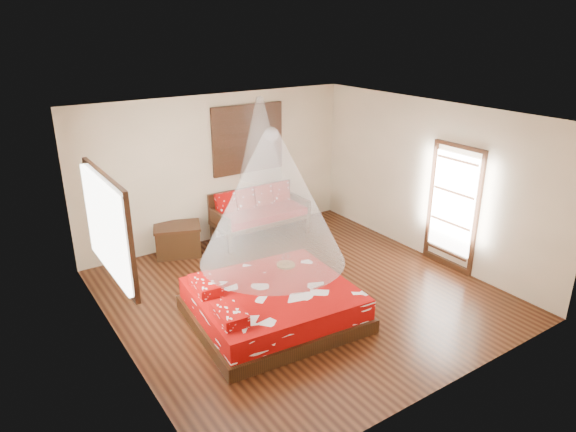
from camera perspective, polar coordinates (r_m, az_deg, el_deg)
name	(u,v)px	position (r m, az deg, el deg)	size (l,w,h in m)	color
room	(301,210)	(7.61, 1.47, 0.63)	(5.54, 5.54, 2.84)	black
bed	(272,304)	(7.41, -1.80, -9.79)	(2.39, 2.19, 0.65)	black
daybed	(258,211)	(10.13, -3.32, 0.57)	(1.87, 0.83, 0.96)	black
storage_chest	(178,240)	(9.60, -12.14, -2.58)	(0.99, 0.85, 0.57)	black
shutter_panel	(248,139)	(10.01, -4.47, 8.54)	(1.52, 0.06, 1.32)	black
window_left	(110,225)	(6.61, -19.14, -0.99)	(0.10, 1.74, 1.34)	black
glazed_door	(453,208)	(9.10, 17.83, 0.85)	(0.08, 1.02, 2.16)	black
wine_tray	(286,262)	(7.91, -0.24, -5.15)	(0.29, 0.29, 0.23)	brown
mosquito_net_main	(272,198)	(6.75, -1.79, 2.00)	(1.99, 1.99, 1.80)	white
mosquito_net_daybed	(260,138)	(9.60, -3.09, 8.64)	(0.82, 0.82, 1.50)	white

